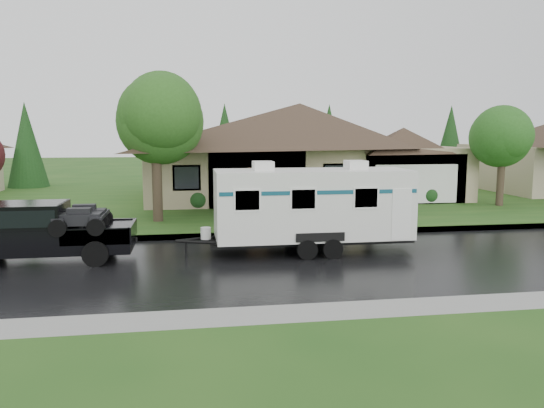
% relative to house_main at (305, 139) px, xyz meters
% --- Properties ---
extents(ground, '(140.00, 140.00, 0.00)m').
position_rel_house_main_xyz_m(ground, '(-2.29, -13.84, -3.59)').
color(ground, '#235019').
rests_on(ground, ground).
extents(road, '(140.00, 8.00, 0.01)m').
position_rel_house_main_xyz_m(road, '(-2.29, -15.84, -3.59)').
color(road, black).
rests_on(road, ground).
extents(curb, '(140.00, 0.50, 0.15)m').
position_rel_house_main_xyz_m(curb, '(-2.29, -11.59, -3.52)').
color(curb, gray).
rests_on(curb, ground).
extents(lawn, '(140.00, 26.00, 0.15)m').
position_rel_house_main_xyz_m(lawn, '(-2.29, 1.16, -3.52)').
color(lawn, '#235019').
rests_on(lawn, ground).
extents(house_main, '(19.44, 10.80, 6.90)m').
position_rel_house_main_xyz_m(house_main, '(0.00, 0.00, 0.00)').
color(house_main, tan).
rests_on(house_main, lawn).
extents(tree_left_green, '(3.96, 3.96, 6.56)m').
position_rel_house_main_xyz_m(tree_left_green, '(-8.40, -8.18, 1.11)').
color(tree_left_green, '#382B1E').
rests_on(tree_left_green, lawn).
extents(tree_right_green, '(3.23, 3.23, 5.34)m').
position_rel_house_main_xyz_m(tree_right_green, '(9.29, -5.98, 0.26)').
color(tree_right_green, '#382B1E').
rests_on(tree_right_green, lawn).
extents(shrub_row, '(13.60, 1.00, 1.00)m').
position_rel_house_main_xyz_m(shrub_row, '(-0.29, -4.54, -2.94)').
color(shrub_row, '#143814').
rests_on(shrub_row, lawn).
extents(pickup_truck, '(5.58, 2.12, 1.86)m').
position_rel_house_main_xyz_m(pickup_truck, '(-11.74, -14.47, -2.59)').
color(pickup_truck, black).
rests_on(pickup_truck, ground).
extents(travel_trailer, '(6.88, 2.42, 3.09)m').
position_rel_house_main_xyz_m(travel_trailer, '(-2.94, -14.47, -1.95)').
color(travel_trailer, silver).
rests_on(travel_trailer, ground).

